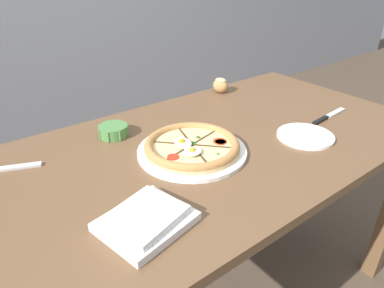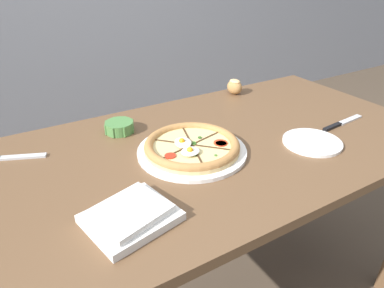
{
  "view_description": "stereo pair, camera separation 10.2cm",
  "coord_description": "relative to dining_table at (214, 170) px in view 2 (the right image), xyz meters",
  "views": [
    {
      "loc": [
        -0.64,
        -0.72,
        1.28
      ],
      "look_at": [
        -0.1,
        -0.01,
        0.79
      ],
      "focal_mm": 32.0,
      "sensor_mm": 36.0,
      "label": 1
    },
    {
      "loc": [
        -0.55,
        -0.78,
        1.28
      ],
      "look_at": [
        -0.1,
        -0.01,
        0.79
      ],
      "focal_mm": 32.0,
      "sensor_mm": 36.0,
      "label": 2
    }
  ],
  "objects": [
    {
      "name": "dining_table",
      "position": [
        0.0,
        0.0,
        0.0
      ],
      "size": [
        1.48,
        0.79,
        0.76
      ],
      "color": "brown",
      "rests_on": "ground_plane"
    },
    {
      "name": "pizza",
      "position": [
        -0.1,
        -0.02,
        0.12
      ],
      "size": [
        0.33,
        0.33,
        0.05
      ],
      "color": "white",
      "rests_on": "dining_table"
    },
    {
      "name": "ramekin_bowl",
      "position": [
        -0.23,
        0.23,
        0.12
      ],
      "size": [
        0.1,
        0.1,
        0.04
      ],
      "color": "#4C8442",
      "rests_on": "dining_table"
    },
    {
      "name": "napkin_folded",
      "position": [
        -0.37,
        -0.21,
        0.12
      ],
      "size": [
        0.22,
        0.19,
        0.04
      ],
      "rotation": [
        0.0,
        0.0,
        0.21
      ],
      "color": "silver",
      "rests_on": "dining_table"
    },
    {
      "name": "bread_piece_near",
      "position": [
        0.32,
        0.33,
        0.14
      ],
      "size": [
        0.06,
        0.08,
        0.06
      ],
      "rotation": [
        0.0,
        0.0,
        1.73
      ],
      "color": "#B27F47",
      "rests_on": "dining_table"
    },
    {
      "name": "knife_main",
      "position": [
        0.47,
        -0.11,
        0.11
      ],
      "size": [
        0.21,
        0.04,
        0.01
      ],
      "rotation": [
        0.0,
        0.0,
        0.08
      ],
      "color": "silver",
      "rests_on": "dining_table"
    },
    {
      "name": "knife_spare",
      "position": [
        -0.58,
        0.23,
        0.11
      ],
      "size": [
        0.21,
        0.1,
        0.01
      ],
      "rotation": [
        0.0,
        0.0,
        -0.39
      ],
      "color": "silver",
      "rests_on": "dining_table"
    },
    {
      "name": "side_saucer",
      "position": [
        0.26,
        -0.16,
        0.11
      ],
      "size": [
        0.18,
        0.18,
        0.01
      ],
      "color": "white",
      "rests_on": "dining_table"
    }
  ]
}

